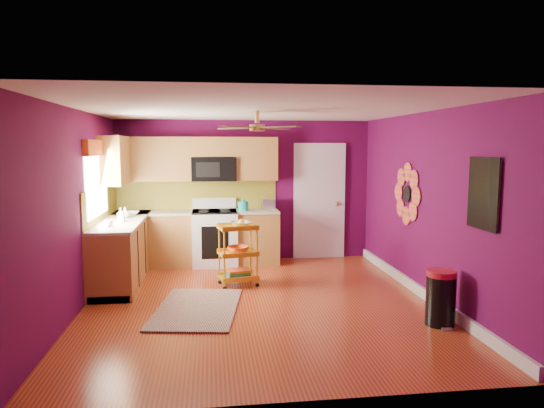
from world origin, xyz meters
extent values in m
plane|color=maroon|center=(0.00, 0.00, 0.00)|extent=(5.00, 5.00, 0.00)
cube|color=#530940|center=(0.00, 2.50, 1.25)|extent=(4.50, 0.04, 2.50)
cube|color=#530940|center=(0.00, -2.50, 1.25)|extent=(4.50, 0.04, 2.50)
cube|color=#530940|center=(-2.25, 0.00, 1.25)|extent=(0.04, 5.00, 2.50)
cube|color=#530940|center=(2.25, 0.00, 1.25)|extent=(0.04, 5.00, 2.50)
cube|color=silver|center=(0.00, 0.00, 2.50)|extent=(4.50, 5.00, 0.04)
cube|color=white|center=(2.22, 0.00, 0.07)|extent=(0.05, 4.90, 0.14)
cube|color=brown|center=(-1.95, 1.35, 0.45)|extent=(0.60, 2.30, 0.90)
cube|color=brown|center=(-0.85, 2.20, 0.45)|extent=(2.80, 0.60, 0.90)
cube|color=beige|center=(-1.95, 1.35, 0.92)|extent=(0.63, 2.30, 0.04)
cube|color=beige|center=(-0.85, 2.20, 0.92)|extent=(2.80, 0.63, 0.04)
cube|color=black|center=(-1.95, 1.35, 0.05)|extent=(0.54, 2.30, 0.10)
cube|color=black|center=(-0.85, 2.20, 0.05)|extent=(2.80, 0.54, 0.10)
cube|color=white|center=(-0.55, 2.17, 0.46)|extent=(0.76, 0.66, 0.92)
cube|color=black|center=(-0.55, 2.17, 0.93)|extent=(0.76, 0.62, 0.03)
cube|color=white|center=(-0.55, 2.45, 1.04)|extent=(0.76, 0.06, 0.18)
cube|color=black|center=(-0.55, 1.84, 0.45)|extent=(0.45, 0.02, 0.55)
cube|color=brown|center=(-1.59, 2.33, 1.83)|extent=(1.32, 0.33, 0.75)
cube|color=brown|center=(0.19, 2.33, 1.83)|extent=(0.72, 0.33, 0.75)
cube|color=brown|center=(-0.55, 2.33, 2.03)|extent=(0.76, 0.33, 0.34)
cube|color=brown|center=(-2.08, 1.85, 1.83)|extent=(0.33, 1.30, 0.75)
cube|color=black|center=(-0.55, 2.30, 1.65)|extent=(0.76, 0.38, 0.40)
cube|color=olive|center=(-0.85, 2.49, 1.20)|extent=(2.80, 0.01, 0.51)
cube|color=olive|center=(-2.24, 1.35, 1.20)|extent=(0.01, 2.30, 0.51)
cube|color=white|center=(-2.23, 1.05, 1.55)|extent=(0.03, 1.20, 1.00)
cube|color=#CA4A11|center=(-2.20, 1.05, 2.02)|extent=(0.08, 1.35, 0.22)
cube|color=white|center=(1.35, 2.48, 1.02)|extent=(0.85, 0.04, 2.05)
cube|color=white|center=(1.35, 2.46, 1.02)|extent=(0.95, 0.02, 2.15)
sphere|color=#BF8C3F|center=(1.67, 2.42, 1.00)|extent=(0.07, 0.07, 0.07)
cylinder|color=black|center=(2.23, 0.60, 1.35)|extent=(0.01, 0.24, 0.24)
cube|color=teal|center=(2.23, -1.40, 1.55)|extent=(0.03, 0.52, 0.72)
cube|color=black|center=(2.21, -1.40, 1.55)|extent=(0.01, 0.56, 0.76)
cylinder|color=#BF8C3F|center=(0.00, 0.20, 2.42)|extent=(0.06, 0.06, 0.16)
cylinder|color=#BF8C3F|center=(0.00, 0.20, 2.28)|extent=(0.20, 0.20, 0.08)
cube|color=#4C2D19|center=(0.27, 0.47, 2.28)|extent=(0.47, 0.47, 0.01)
cube|color=#4C2D19|center=(-0.27, 0.47, 2.28)|extent=(0.47, 0.47, 0.01)
cube|color=#4C2D19|center=(-0.27, -0.07, 2.28)|extent=(0.47, 0.47, 0.01)
cube|color=#4C2D19|center=(0.27, -0.07, 2.28)|extent=(0.47, 0.47, 0.01)
cube|color=black|center=(-0.80, -0.15, 0.01)|extent=(1.22, 1.73, 0.02)
cylinder|color=gold|center=(-0.43, 0.63, 0.46)|extent=(0.02, 0.02, 0.84)
cylinder|color=gold|center=(0.04, 0.73, 0.46)|extent=(0.02, 0.02, 0.84)
cylinder|color=gold|center=(-0.50, 0.96, 0.46)|extent=(0.02, 0.02, 0.84)
cylinder|color=gold|center=(-0.02, 1.06, 0.46)|extent=(0.02, 0.02, 0.84)
sphere|color=black|center=(-0.43, 0.63, 0.03)|extent=(0.06, 0.06, 0.06)
sphere|color=black|center=(0.04, 0.73, 0.03)|extent=(0.06, 0.06, 0.06)
sphere|color=black|center=(-0.50, 0.96, 0.03)|extent=(0.06, 0.06, 0.06)
sphere|color=black|center=(-0.02, 1.06, 0.03)|extent=(0.06, 0.06, 0.06)
cube|color=gold|center=(-0.23, 0.85, 0.86)|extent=(0.61, 0.50, 0.03)
cube|color=gold|center=(-0.23, 0.85, 0.47)|extent=(0.61, 0.50, 0.03)
cube|color=gold|center=(-0.23, 0.85, 0.12)|extent=(0.61, 0.50, 0.03)
imported|color=beige|center=(-0.18, 0.86, 0.91)|extent=(0.35, 0.35, 0.07)
sphere|color=yellow|center=(-0.18, 0.86, 0.93)|extent=(0.10, 0.10, 0.10)
imported|color=#CA4A11|center=(-0.23, 0.85, 0.54)|extent=(0.36, 0.36, 0.10)
cube|color=navy|center=(-0.23, 0.85, 0.15)|extent=(0.36, 0.30, 0.04)
cube|color=#267233|center=(-0.23, 0.85, 0.19)|extent=(0.36, 0.30, 0.03)
cube|color=#CA4A11|center=(-0.23, 0.85, 0.22)|extent=(0.36, 0.30, 0.03)
cylinder|color=black|center=(1.98, -1.04, 0.29)|extent=(0.35, 0.35, 0.57)
cylinder|color=#AA1828|center=(1.98, -1.04, 0.60)|extent=(0.33, 0.33, 0.07)
cube|color=beige|center=(1.98, -1.20, 0.01)|extent=(0.12, 0.06, 0.03)
cylinder|color=#159FA3|center=(-0.06, 2.13, 1.02)|extent=(0.18, 0.18, 0.16)
sphere|color=#159FA3|center=(-0.06, 2.13, 1.12)|extent=(0.06, 0.06, 0.06)
cube|color=beige|center=(0.40, 2.29, 1.03)|extent=(0.22, 0.15, 0.18)
imported|color=#EA3F72|center=(-1.92, 1.11, 1.04)|extent=(0.09, 0.10, 0.21)
imported|color=white|center=(-1.92, 1.50, 1.02)|extent=(0.13, 0.13, 0.17)
imported|color=white|center=(-1.88, 1.79, 0.97)|extent=(0.25, 0.25, 0.06)
imported|color=white|center=(-2.01, 0.69, 0.99)|extent=(0.12, 0.12, 0.09)
camera|label=1|loc=(-0.61, -6.12, 2.04)|focal=32.00mm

